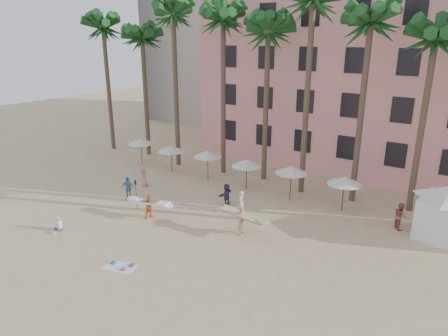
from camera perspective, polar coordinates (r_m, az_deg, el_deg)
ground at (r=23.68m, az=-10.84°, el=-12.55°), size 120.00×120.00×0.00m
pink_hotel at (r=41.02m, az=23.48°, el=11.19°), size 35.00×14.00×16.00m
palm_row at (r=32.41m, az=8.46°, el=19.78°), size 44.40×5.40×16.30m
umbrella_row at (r=33.41m, az=0.31°, el=1.43°), size 22.50×2.70×2.73m
beach_towel at (r=23.21m, az=-14.57°, el=-13.45°), size 2.01×1.47×0.14m
carrier_yellow at (r=25.44m, az=2.61°, el=-7.25°), size 3.15×0.83×1.90m
carrier_white at (r=28.12m, az=-10.51°, el=-5.31°), size 2.96×1.21×1.68m
beachgoers at (r=29.48m, az=0.78°, el=-3.92°), size 20.46×7.49×1.87m
paddle at (r=29.57m, az=-12.47°, el=-3.19°), size 0.18×0.04×2.23m
seated_man at (r=28.21m, az=-22.65°, el=-7.68°), size 0.43×0.75×0.98m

